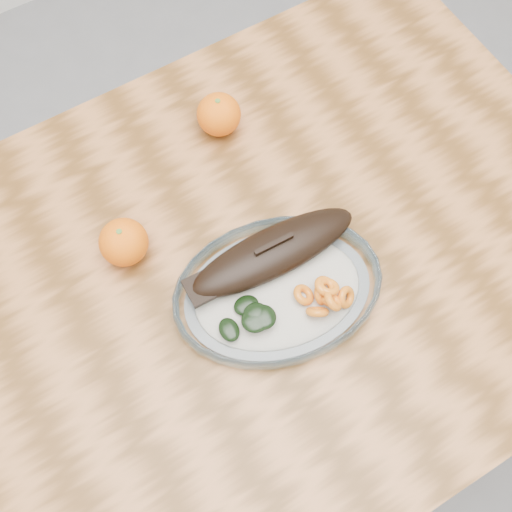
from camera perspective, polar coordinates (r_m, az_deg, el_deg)
name	(u,v)px	position (r m, az deg, el deg)	size (l,w,h in m)	color
ground	(240,393)	(1.65, -1.42, -12.04)	(3.00, 3.00, 0.00)	slate
dining_table	(231,305)	(1.02, -2.24, -4.35)	(1.20, 0.80, 0.75)	#5B3715
plated_meal	(278,287)	(0.91, 1.93, -2.81)	(0.65, 0.65, 0.08)	white
orange_left	(124,242)	(0.94, -11.68, 1.21)	(0.07, 0.07, 0.07)	#FF6305
orange_right	(219,114)	(1.03, -3.33, 12.45)	(0.07, 0.07, 0.07)	#FF6305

